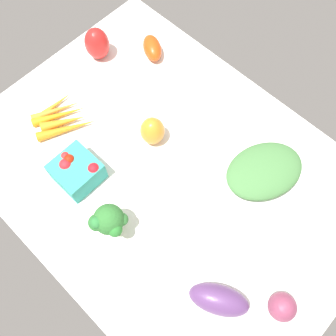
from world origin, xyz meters
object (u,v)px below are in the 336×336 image
Objects in this scene: berry_basket at (77,171)px; roma_tomato at (152,48)px; eggplant at (219,300)px; broccoli_head at (108,221)px; carrot_bunch at (62,119)px; red_onion_near_basket at (282,307)px; leafy_greens_clump at (264,171)px; bell_pepper_red at (97,44)px; bell_pepper_orange at (152,131)px.

berry_basket is 1.14× the size of roma_tomato.
eggplant is at bearing 177.48° from roma_tomato.
carrot_bunch is at bearing 160.74° from broccoli_head.
red_onion_near_basket is at bearing 18.61° from broccoli_head.
bell_pepper_red reaches higher than leafy_greens_clump.
roma_tomato is 0.55× the size of carrot_bunch.
leafy_greens_clump is 1.94× the size of berry_basket.
red_onion_near_basket is 0.68× the size of roma_tomato.
eggplant is 44.87cm from bell_pepper_orange.
berry_basket is at bearing -170.08° from red_onion_near_basket.
carrot_bunch is at bearing 118.88° from roma_tomato.
broccoli_head is at bearing 155.60° from roma_tomato.
red_onion_near_basket is 0.38× the size of carrot_bunch.
eggplant is (46.19, 1.48, -0.43)cm from berry_basket.
bell_pepper_orange is at bearing 113.06° from broccoli_head.
eggplant is 2.13× the size of red_onion_near_basket.
carrot_bunch is (-62.44, 6.29, -2.01)cm from eggplant.
leafy_greens_clump is 1.22× the size of carrot_bunch.
carrot_bunch is (-73.46, -2.23, -1.91)cm from red_onion_near_basket.
bell_pepper_orange is 26.14cm from carrot_bunch.
bell_pepper_orange is 0.52× the size of carrot_bunch.
leafy_greens_clump is 56.53cm from carrot_bunch.
berry_basket is 58.08cm from red_onion_near_basket.
red_onion_near_basket reaches higher than carrot_bunch.
leafy_greens_clump is at bearing 26.97° from carrot_bunch.
red_onion_near_basket is at bearing 1.74° from carrot_bunch.
red_onion_near_basket is 0.56× the size of broccoli_head.
bell_pepper_red is at bearing 113.42° from carrot_bunch.
berry_basket reaches higher than leafy_greens_clump.
bell_pepper_orange is 52.52cm from red_onion_near_basket.
eggplant is 1.20× the size of broccoli_head.
leafy_greens_clump is 32.88cm from red_onion_near_basket.
leafy_greens_clump reaches higher than roma_tomato.
bell_pepper_orange reaches higher than roma_tomato.
bell_pepper_red reaches higher than eggplant.
berry_basket is 44.66cm from roma_tomato.
berry_basket reaches higher than carrot_bunch.
bell_pepper_red is at bearing 166.17° from red_onion_near_basket.
leafy_greens_clump is at bearing 44.40° from berry_basket.
bell_pepper_red is at bearing 130.54° from berry_basket.
roma_tomato is (-14.94, 42.08, -1.09)cm from berry_basket.
red_onion_near_basket is 73.52cm from carrot_bunch.
berry_basket is 40.19cm from bell_pepper_red.
leafy_greens_clump is 3.25× the size of red_onion_near_basket.
leafy_greens_clump is 30.74cm from bell_pepper_orange.
leafy_greens_clump is 1.83× the size of broccoli_head.
bell_pepper_red reaches higher than berry_basket.
bell_pepper_red is 0.61× the size of carrot_bunch.
red_onion_near_basket is at bearing -45.37° from leafy_greens_clump.
eggplant reaches higher than carrot_bunch.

